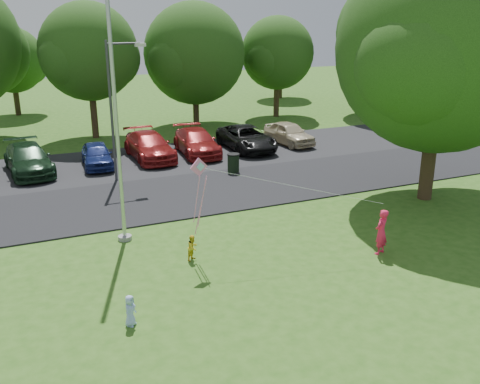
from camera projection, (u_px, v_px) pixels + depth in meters
name	position (u px, v px, depth m)	size (l,w,h in m)	color
ground	(271.00, 280.00, 16.74)	(120.00, 120.00, 0.00)	#2D5A17
park_road	(182.00, 195.00, 24.54)	(60.00, 6.00, 0.06)	black
parking_strip	(147.00, 161.00, 30.18)	(42.00, 7.00, 0.06)	black
flagpole	(117.00, 129.00, 18.42)	(0.50, 0.50, 10.00)	#B7BABF
street_lamp	(116.00, 99.00, 25.45)	(1.91, 0.25, 6.78)	#3F3F44
trash_can	(233.00, 163.00, 27.84)	(0.65, 0.65, 1.03)	black
big_tree	(441.00, 54.00, 22.04)	(9.36, 8.72, 10.94)	#332316
tree_row	(133.00, 48.00, 36.56)	(64.35, 11.94, 10.88)	#332316
horizon_trees	(137.00, 57.00, 46.32)	(77.46, 7.20, 7.02)	#332316
parked_cars	(149.00, 147.00, 30.15)	(20.44, 5.46, 1.47)	#C6B793
woman	(381.00, 232.00, 18.37)	(0.59, 0.39, 1.62)	#FF2151
child_yellow	(193.00, 248.00, 18.01)	(0.44, 0.34, 0.90)	gold
child_blue	(130.00, 311.00, 14.20)	(0.43, 0.28, 0.88)	#A0B9F5
kite	(203.00, 180.00, 17.27)	(6.17, 2.32, 2.72)	pink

